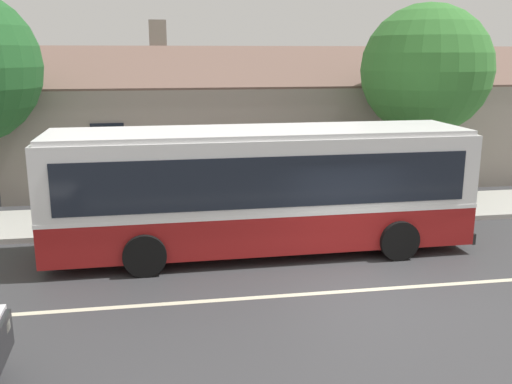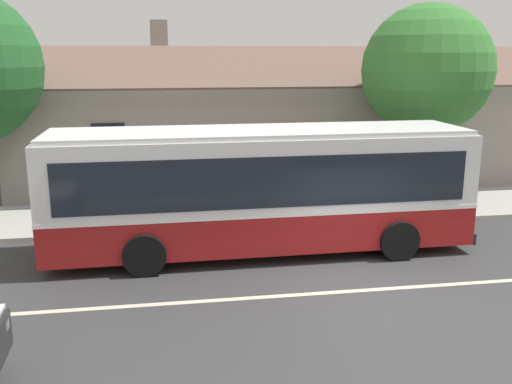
# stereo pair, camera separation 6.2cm
# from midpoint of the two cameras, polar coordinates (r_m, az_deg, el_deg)

# --- Properties ---
(ground_plane) EXTENTS (300.00, 300.00, 0.00)m
(ground_plane) POSITION_cam_midpoint_polar(r_m,az_deg,el_deg) (12.75, 10.97, -9.60)
(ground_plane) COLOR #38383A
(sidewalk_far) EXTENTS (60.00, 3.00, 0.15)m
(sidewalk_far) POSITION_cam_midpoint_polar(r_m,az_deg,el_deg) (18.14, 4.44, -2.07)
(sidewalk_far) COLOR #ADAAA3
(sidewalk_far) RESTS_ON ground
(lane_divider_stripe) EXTENTS (60.00, 0.16, 0.01)m
(lane_divider_stripe) POSITION_cam_midpoint_polar(r_m,az_deg,el_deg) (12.75, 10.97, -9.58)
(lane_divider_stripe) COLOR beige
(lane_divider_stripe) RESTS_ON ground
(community_building) EXTENTS (24.56, 8.34, 6.32)m
(community_building) POSITION_cam_midpoint_polar(r_m,az_deg,el_deg) (24.76, 6.01, 6.70)
(community_building) COLOR gray
(community_building) RESTS_ON ground
(transit_bus) EXTENTS (10.66, 2.85, 3.17)m
(transit_bus) POSITION_cam_midpoint_polar(r_m,az_deg,el_deg) (14.43, 0.31, 0.52)
(transit_bus) COLOR maroon
(transit_bus) RESTS_ON ground
(bench_down_street) EXTENTS (1.54, 0.51, 0.94)m
(bench_down_street) POSITION_cam_midpoint_polar(r_m,az_deg,el_deg) (16.97, -16.63, -2.03)
(bench_down_street) COLOR #4C4C4C
(bench_down_street) RESTS_ON sidewalk_far
(street_tree_primary) EXTENTS (4.29, 4.29, 6.61)m
(street_tree_primary) POSITION_cam_midpoint_polar(r_m,az_deg,el_deg) (20.02, 16.69, 11.21)
(street_tree_primary) COLOR #4C3828
(street_tree_primary) RESTS_ON ground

